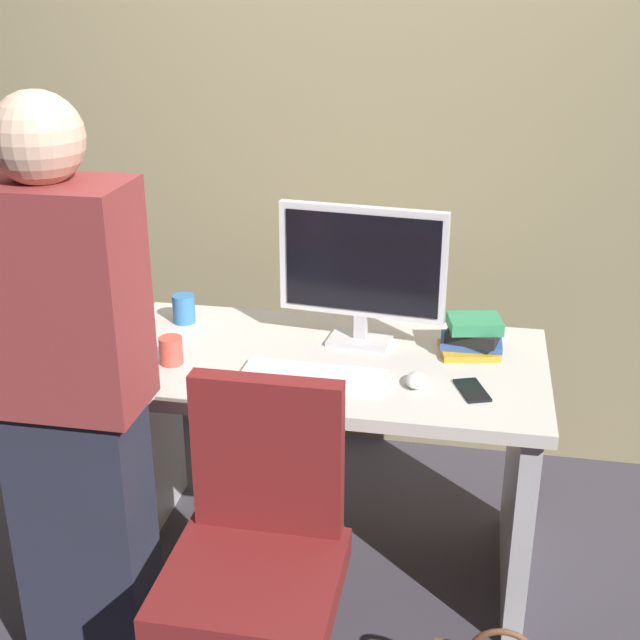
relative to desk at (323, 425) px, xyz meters
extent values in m
plane|color=#3D3842|center=(0.00, 0.00, -0.52)|extent=(9.00, 9.00, 0.00)
cube|color=#8C7F5B|center=(0.00, 0.88, 0.98)|extent=(6.40, 0.10, 3.00)
cube|color=beige|center=(0.00, 0.00, 0.22)|extent=(1.39, 0.73, 0.04)
cube|color=#B2B2B7|center=(-0.64, 0.00, -0.16)|extent=(0.06, 0.65, 0.72)
cube|color=#B2B2B7|center=(0.64, 0.00, -0.16)|extent=(0.06, 0.65, 0.72)
cube|color=maroon|center=(-0.05, -0.73, -0.06)|extent=(0.44, 0.44, 0.08)
cube|color=maroon|center=(-0.05, -0.54, 0.20)|extent=(0.40, 0.06, 0.44)
cube|color=#262838|center=(-0.55, -0.59, -0.09)|extent=(0.34, 0.20, 0.85)
cube|color=maroon|center=(-0.55, -0.59, 0.62)|extent=(0.40, 0.24, 0.58)
sphere|color=beige|center=(-0.55, -0.59, 1.01)|extent=(0.22, 0.22, 0.22)
cube|color=silver|center=(0.10, 0.15, 0.25)|extent=(0.21, 0.16, 0.02)
cube|color=silver|center=(0.10, 0.15, 0.29)|extent=(0.04, 0.03, 0.08)
cube|color=silver|center=(0.10, 0.15, 0.51)|extent=(0.54, 0.09, 0.36)
cube|color=black|center=(0.10, 0.13, 0.51)|extent=(0.49, 0.06, 0.32)
cube|color=white|center=(0.00, -0.14, 0.25)|extent=(0.43, 0.14, 0.02)
ellipsoid|color=white|center=(0.30, -0.13, 0.26)|extent=(0.06, 0.10, 0.03)
cylinder|color=#D84C3F|center=(-0.45, -0.12, 0.28)|extent=(0.07, 0.07, 0.09)
cylinder|color=#3372B2|center=(-0.53, 0.20, 0.29)|extent=(0.08, 0.08, 0.10)
cube|color=gold|center=(0.45, 0.12, 0.25)|extent=(0.21, 0.18, 0.02)
cube|color=#3359A5|center=(0.45, 0.14, 0.27)|extent=(0.20, 0.14, 0.02)
cube|color=black|center=(0.46, 0.14, 0.30)|extent=(0.18, 0.16, 0.04)
cube|color=#338C59|center=(0.46, 0.13, 0.34)|extent=(0.18, 0.16, 0.04)
cube|color=black|center=(0.47, -0.14, 0.24)|extent=(0.12, 0.16, 0.01)
camera|label=1|loc=(0.44, -2.39, 1.36)|focal=47.82mm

